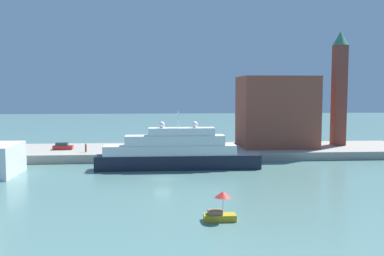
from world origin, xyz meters
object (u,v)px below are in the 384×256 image
at_px(harbor_building, 276,112).
at_px(person_figure, 86,148).
at_px(small_motorboat, 220,209).
at_px(mooring_bollard, 159,151).
at_px(parked_car, 63,147).
at_px(bell_tower, 339,85).
at_px(large_yacht, 176,153).

distance_m(harbor_building, person_figure, 42.13).
height_order(small_motorboat, person_figure, person_figure).
distance_m(small_motorboat, person_figure, 48.14).
bearing_deg(mooring_bollard, parked_car, 160.72).
relative_size(bell_tower, person_figure, 14.25).
bearing_deg(large_yacht, small_motorboat, -83.65).
relative_size(small_motorboat, mooring_bollard, 4.62).
relative_size(small_motorboat, bell_tower, 0.14).
bearing_deg(harbor_building, bell_tower, 3.28).
bearing_deg(small_motorboat, bell_tower, 55.63).
relative_size(large_yacht, small_motorboat, 8.48).
bearing_deg(harbor_building, large_yacht, -142.88).
bearing_deg(bell_tower, parked_car, -177.29).
bearing_deg(small_motorboat, parked_car, 119.69).
height_order(harbor_building, parked_car, harbor_building).
xyz_separation_m(parked_car, person_figure, (5.53, -4.28, 0.21)).
relative_size(harbor_building, mooring_bollard, 21.28).
bearing_deg(harbor_building, parked_car, -177.48).
distance_m(large_yacht, mooring_bollard, 8.97).
height_order(harbor_building, bell_tower, bell_tower).
distance_m(small_motorboat, harbor_building, 53.78).
bearing_deg(small_motorboat, large_yacht, 96.35).
bearing_deg(person_figure, parked_car, 142.24).
bearing_deg(parked_car, small_motorboat, -60.31).
bearing_deg(parked_car, large_yacht, -33.40).
distance_m(large_yacht, bell_tower, 43.93).
relative_size(large_yacht, parked_car, 7.26).
relative_size(small_motorboat, person_figure, 1.94).
bearing_deg(mooring_bollard, person_figure, 169.20).
bearing_deg(bell_tower, person_figure, -172.67).
distance_m(large_yacht, harbor_building, 29.74).
distance_m(bell_tower, person_figure, 57.75).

